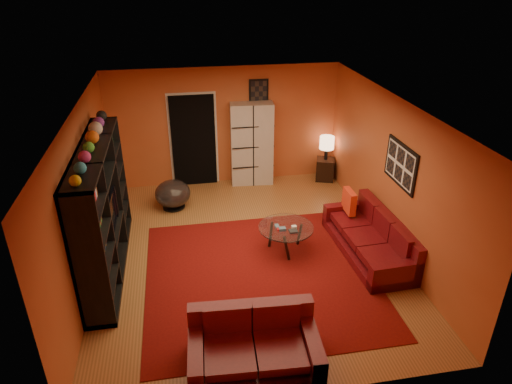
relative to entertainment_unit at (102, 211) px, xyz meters
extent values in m
plane|color=brown|center=(2.27, 0.00, -1.05)|extent=(6.00, 6.00, 0.00)
plane|color=white|center=(2.27, 0.00, 1.55)|extent=(6.00, 6.00, 0.00)
plane|color=#B95128|center=(2.27, 3.00, 0.25)|extent=(6.00, 0.00, 6.00)
plane|color=#B95128|center=(2.27, -3.00, 0.25)|extent=(6.00, 0.00, 6.00)
plane|color=#B95128|center=(-0.23, 0.00, 0.25)|extent=(0.00, 6.00, 6.00)
plane|color=#B95128|center=(4.78, 0.00, 0.25)|extent=(0.00, 6.00, 6.00)
cube|color=#580A0A|center=(2.38, -0.70, -1.04)|extent=(3.60, 3.60, 0.01)
cube|color=black|center=(1.57, 2.96, -0.03)|extent=(0.95, 0.10, 2.04)
cube|color=black|center=(4.75, -0.30, 0.55)|extent=(0.03, 1.00, 0.70)
cube|color=black|center=(3.02, 2.98, 1.00)|extent=(0.42, 0.03, 0.52)
cube|color=black|center=(0.00, 0.00, 0.00)|extent=(0.45, 3.00, 2.10)
imported|color=black|center=(0.05, 0.00, -0.06)|extent=(0.93, 0.12, 0.54)
cube|color=#550B12|center=(4.32, -0.39, -0.89)|extent=(0.97, 2.17, 0.32)
cube|color=#550B12|center=(4.67, -0.37, -0.62)|extent=(0.28, 2.14, 0.85)
cube|color=#550B12|center=(4.37, -1.36, -0.74)|extent=(0.88, 0.22, 0.62)
cube|color=#550B12|center=(4.28, 0.59, -0.74)|extent=(0.88, 0.22, 0.62)
cube|color=#550B12|center=(4.31, -0.98, -0.58)|extent=(0.68, 0.60, 0.12)
cube|color=#550B12|center=(4.29, -0.39, -0.58)|extent=(0.68, 0.60, 0.12)
cube|color=#550B12|center=(4.26, 0.20, -0.58)|extent=(0.68, 0.60, 0.12)
cube|color=#550B12|center=(1.97, -2.50, -0.89)|extent=(1.65, 1.05, 0.32)
cube|color=#550B12|center=(1.99, -2.11, -0.62)|extent=(1.60, 0.27, 0.85)
cube|color=#550B12|center=(2.68, -2.54, -0.74)|extent=(0.24, 0.96, 0.62)
cube|color=#550B12|center=(1.26, -2.46, -0.74)|extent=(0.24, 0.96, 0.62)
cube|color=#550B12|center=(2.28, -2.56, -0.58)|extent=(0.64, 0.77, 0.12)
cube|color=#550B12|center=(1.66, -2.52, -0.58)|extent=(0.64, 0.77, 0.12)
cube|color=#F4381B|center=(4.22, 0.37, -0.42)|extent=(0.12, 0.42, 0.42)
cylinder|color=silver|center=(2.95, -0.06, -0.58)|extent=(0.94, 0.94, 0.02)
cylinder|color=black|center=(3.22, 0.04, -0.81)|extent=(0.05, 0.05, 0.45)
cylinder|color=black|center=(2.72, 0.13, -0.81)|extent=(0.05, 0.05, 0.45)
cylinder|color=black|center=(2.89, -0.35, -0.81)|extent=(0.05, 0.05, 0.45)
cube|color=beige|center=(2.84, 2.80, -0.12)|extent=(0.96, 0.49, 1.85)
cylinder|color=black|center=(1.05, 1.87, -1.03)|extent=(0.44, 0.44, 0.03)
cylinder|color=black|center=(1.05, 1.87, -0.95)|extent=(0.06, 0.06, 0.15)
ellipsoid|color=#3D3636|center=(1.05, 1.87, -0.73)|extent=(0.72, 0.72, 0.54)
cube|color=black|center=(4.53, 2.65, -0.80)|extent=(0.51, 0.51, 0.50)
cylinder|color=black|center=(4.53, 2.65, -0.42)|extent=(0.08, 0.08, 0.26)
cylinder|color=#FFC48C|center=(4.53, 2.65, -0.15)|extent=(0.33, 0.33, 0.28)
camera|label=1|loc=(1.27, -6.54, 3.46)|focal=32.00mm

